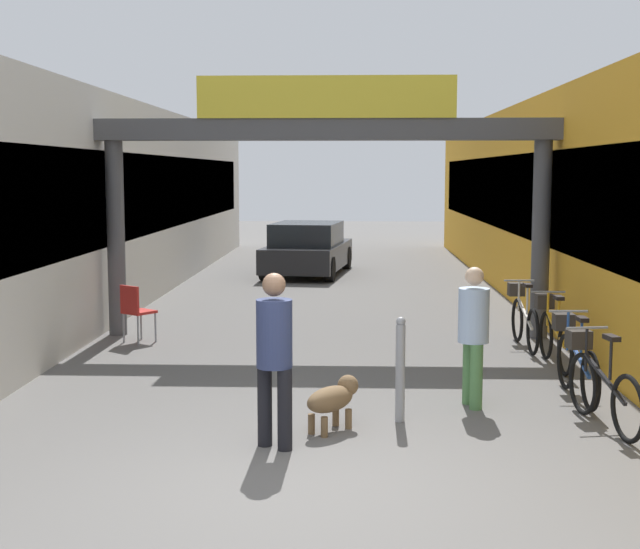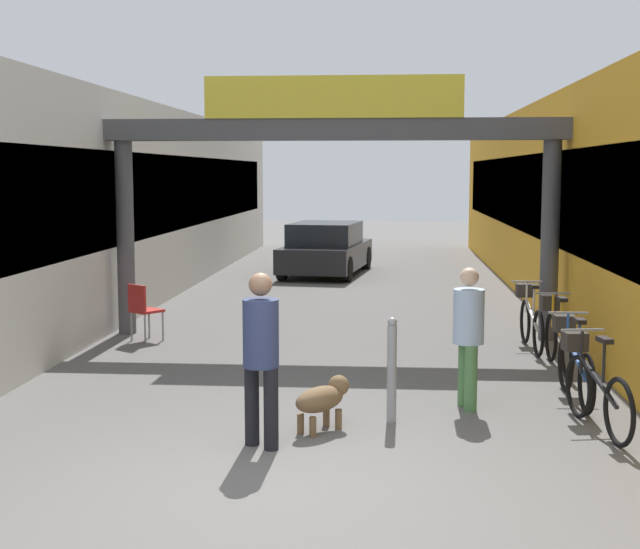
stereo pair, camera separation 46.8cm
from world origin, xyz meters
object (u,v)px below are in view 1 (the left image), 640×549
(bollard_post_metal, at_px, (400,369))
(cafe_chair_red_nearer, at_px, (135,308))
(bicycle_black_nearest, at_px, (600,383))
(bicycle_silver_farthest, at_px, (523,318))
(pedestrian_with_dog, at_px, (274,349))
(bicycle_blue_second, at_px, (575,360))
(dog_on_leash, at_px, (334,398))
(pedestrian_companion, at_px, (473,328))
(parked_car_black, at_px, (308,249))
(bicycle_orange_third, at_px, (553,333))

(bollard_post_metal, relative_size, cafe_chair_red_nearer, 1.25)
(bicycle_black_nearest, bearing_deg, bollard_post_metal, 178.78)
(bicycle_black_nearest, relative_size, bicycle_silver_farthest, 0.99)
(pedestrian_with_dog, bearing_deg, bicycle_blue_second, 31.67)
(dog_on_leash, bearing_deg, cafe_chair_red_nearer, 124.73)
(bicycle_blue_second, height_order, bicycle_silver_farthest, same)
(dog_on_leash, height_order, bicycle_silver_farthest, bicycle_silver_farthest)
(bicycle_black_nearest, bearing_deg, bicycle_silver_farthest, 90.01)
(pedestrian_companion, distance_m, cafe_chair_red_nearer, 5.86)
(dog_on_leash, height_order, bicycle_black_nearest, bicycle_black_nearest)
(pedestrian_companion, bearing_deg, bicycle_blue_second, 20.62)
(pedestrian_companion, bearing_deg, bollard_post_metal, -143.15)
(dog_on_leash, distance_m, bicycle_black_nearest, 2.75)
(bicycle_black_nearest, bearing_deg, cafe_chair_red_nearer, 144.29)
(cafe_chair_red_nearer, height_order, parked_car_black, parked_car_black)
(dog_on_leash, xyz_separation_m, bicycle_silver_farthest, (2.73, 4.44, 0.11))
(parked_car_black, bearing_deg, pedestrian_companion, -78.97)
(pedestrian_with_dog, height_order, cafe_chair_red_nearer, pedestrian_with_dog)
(pedestrian_companion, distance_m, dog_on_leash, 1.89)
(bicycle_black_nearest, height_order, bicycle_blue_second, same)
(pedestrian_companion, relative_size, bollard_post_metal, 1.41)
(pedestrian_with_dog, bearing_deg, bicycle_black_nearest, 15.39)
(bicycle_blue_second, relative_size, bicycle_silver_farthest, 1.00)
(pedestrian_with_dog, height_order, dog_on_leash, pedestrian_with_dog)
(bicycle_silver_farthest, bearing_deg, parked_car_black, 111.68)
(pedestrian_companion, relative_size, dog_on_leash, 2.19)
(bicycle_silver_farthest, bearing_deg, bicycle_black_nearest, -89.99)
(pedestrian_companion, relative_size, parked_car_black, 0.37)
(dog_on_leash, bearing_deg, bicycle_blue_second, 27.51)
(bicycle_silver_farthest, bearing_deg, pedestrian_with_dog, -123.01)
(dog_on_leash, relative_size, parked_car_black, 0.17)
(pedestrian_companion, xyz_separation_m, bicycle_black_nearest, (1.21, -0.67, -0.45))
(cafe_chair_red_nearer, bearing_deg, dog_on_leash, -55.27)
(bicycle_black_nearest, xyz_separation_m, bollard_post_metal, (-2.05, 0.04, 0.13))
(dog_on_leash, bearing_deg, bicycle_black_nearest, 6.30)
(bicycle_silver_farthest, height_order, cafe_chair_red_nearer, bicycle_silver_farthest)
(bicycle_silver_farthest, bearing_deg, cafe_chair_red_nearer, 179.28)
(parked_car_black, bearing_deg, bicycle_orange_third, -69.99)
(cafe_chair_red_nearer, bearing_deg, bicycle_blue_second, -27.59)
(pedestrian_with_dog, xyz_separation_m, bollard_post_metal, (1.23, 0.95, -0.39))
(cafe_chair_red_nearer, xyz_separation_m, parked_car_black, (2.16, 9.24, 0.10))
(pedestrian_with_dog, bearing_deg, pedestrian_companion, 37.28)
(pedestrian_with_dog, xyz_separation_m, pedestrian_companion, (2.06, 1.57, -0.07))
(parked_car_black, bearing_deg, bollard_post_metal, -82.96)
(pedestrian_with_dog, distance_m, bicycle_blue_second, 3.92)
(bollard_post_metal, height_order, parked_car_black, parked_car_black)
(bicycle_orange_third, relative_size, bicycle_silver_farthest, 1.00)
(cafe_chair_red_nearer, bearing_deg, bicycle_orange_third, -12.76)
(bicycle_orange_third, height_order, cafe_chair_red_nearer, bicycle_orange_third)
(cafe_chair_red_nearer, bearing_deg, bicycle_silver_farthest, -0.72)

